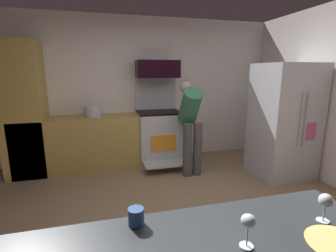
# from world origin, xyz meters

# --- Properties ---
(ground_plane) EXTENTS (5.20, 4.80, 0.02)m
(ground_plane) POSITION_xyz_m (0.00, 0.00, -0.01)
(ground_plane) COLOR #8B6E51
(wall_back) EXTENTS (5.20, 0.12, 2.60)m
(wall_back) POSITION_xyz_m (0.00, 2.34, 1.30)
(wall_back) COLOR silver
(wall_back) RESTS_ON ground
(lower_cabinet_run) EXTENTS (2.40, 0.60, 0.90)m
(lower_cabinet_run) POSITION_xyz_m (-0.90, 1.98, 0.45)
(lower_cabinet_run) COLOR #AD8E45
(lower_cabinet_run) RESTS_ON ground
(cabinet_column) EXTENTS (0.60, 0.60, 2.10)m
(cabinet_column) POSITION_xyz_m (-1.90, 1.98, 1.05)
(cabinet_column) COLOR #AD8E45
(cabinet_column) RESTS_ON ground
(oven_range) EXTENTS (0.76, 0.96, 1.54)m
(oven_range) POSITION_xyz_m (0.26, 1.97, 0.51)
(oven_range) COLOR silver
(oven_range) RESTS_ON ground
(microwave) EXTENTS (0.74, 0.38, 0.30)m
(microwave) POSITION_xyz_m (0.26, 2.06, 1.69)
(microwave) COLOR black
(microwave) RESTS_ON oven_range
(refrigerator) EXTENTS (0.84, 0.78, 1.76)m
(refrigerator) POSITION_xyz_m (2.03, 0.93, 0.88)
(refrigerator) COLOR #BABBC3
(refrigerator) RESTS_ON ground
(person_cook) EXTENTS (0.31, 0.59, 1.49)m
(person_cook) POSITION_xyz_m (0.64, 1.36, 0.88)
(person_cook) COLOR #494949
(person_cook) RESTS_ON ground
(wine_glass_near) EXTENTS (0.07, 0.07, 0.15)m
(wine_glass_near) POSITION_xyz_m (0.35, -1.39, 1.01)
(wine_glass_near) COLOR silver
(wine_glass_near) RESTS_ON counter_island
(wine_glass_mid) EXTENTS (0.06, 0.06, 0.15)m
(wine_glass_mid) POSITION_xyz_m (-0.13, -1.45, 1.01)
(wine_glass_mid) COLOR silver
(wine_glass_mid) RESTS_ON counter_island
(mug_coffee) EXTENTS (0.08, 0.08, 0.09)m
(mug_coffee) POSITION_xyz_m (-0.56, -1.18, 0.94)
(mug_coffee) COLOR #2D4D82
(mug_coffee) RESTS_ON counter_island
(stock_pot) EXTENTS (0.28, 0.28, 0.19)m
(stock_pot) POSITION_xyz_m (-0.87, 1.98, 1.00)
(stock_pot) COLOR #B6BDC1
(stock_pot) RESTS_ON lower_cabinet_run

